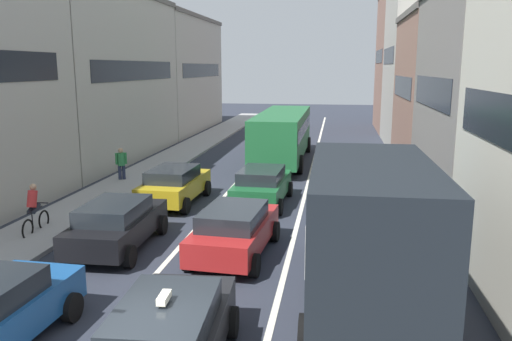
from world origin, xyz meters
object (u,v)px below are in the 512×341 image
sedan_left_lane_third (174,184)px  bus_mid_queue_primary (283,132)px  removalist_box_truck (367,228)px  pedestrian_near_kerb (121,163)px  sedan_centre_lane_second (235,229)px  sedan_right_lane_behind_truck (345,198)px  wagon_right_lane_far (341,168)px  cyclist_on_sidewalk (34,210)px  taxi_centre_lane_front (168,336)px  hatchback_centre_lane_third (262,185)px  wagon_left_lane_second (117,223)px

sedan_left_lane_third → bus_mid_queue_primary: (3.35, 9.78, 0.96)m
removalist_box_truck → pedestrian_near_kerb: removalist_box_truck is taller
sedan_centre_lane_second → sedan_right_lane_behind_truck: bearing=-33.9°
wagon_right_lane_far → cyclist_on_sidewalk: size_ratio=2.55×
taxi_centre_lane_front → hatchback_centre_lane_third: taxi_centre_lane_front is taller
sedan_right_lane_behind_truck → pedestrian_near_kerb: size_ratio=2.66×
sedan_right_lane_behind_truck → cyclist_on_sidewalk: bearing=104.5°
sedan_left_lane_third → cyclist_on_sidewalk: bearing=145.8°
bus_mid_queue_primary → pedestrian_near_kerb: 9.56m
removalist_box_truck → wagon_right_lane_far: (-0.45, 12.82, -1.18)m
pedestrian_near_kerb → wagon_left_lane_second: bearing=174.3°
wagon_left_lane_second → removalist_box_truck: bearing=-114.0°
bus_mid_queue_primary → wagon_left_lane_second: bearing=167.4°
bus_mid_queue_primary → wagon_right_lane_far: bearing=-147.8°
sedan_centre_lane_second → pedestrian_near_kerb: bearing=43.4°
wagon_right_lane_far → cyclist_on_sidewalk: bearing=135.8°
wagon_right_lane_far → pedestrian_near_kerb: bearing=99.5°
hatchback_centre_lane_third → pedestrian_near_kerb: bearing=69.6°
removalist_box_truck → wagon_left_lane_second: size_ratio=1.78×
sedan_left_lane_third → bus_mid_queue_primary: size_ratio=0.41×
wagon_left_lane_second → wagon_right_lane_far: 11.93m
taxi_centre_lane_front → cyclist_on_sidewalk: bearing=41.3°
removalist_box_truck → sedan_right_lane_behind_truck: 7.25m
hatchback_centre_lane_third → pedestrian_near_kerb: pedestrian_near_kerb is taller
sedan_right_lane_behind_truck → sedan_centre_lane_second: bearing=138.4°
removalist_box_truck → cyclist_on_sidewalk: size_ratio=4.47×
taxi_centre_lane_front → sedan_right_lane_behind_truck: 10.78m
taxi_centre_lane_front → wagon_right_lane_far: (3.10, 15.96, -0.00)m
removalist_box_truck → hatchback_centre_lane_third: 9.56m
wagon_left_lane_second → sedan_right_lane_behind_truck: same height
taxi_centre_lane_front → wagon_left_lane_second: (-3.67, 6.14, -0.00)m
wagon_left_lane_second → pedestrian_near_kerb: (-3.65, 8.78, 0.15)m
removalist_box_truck → wagon_left_lane_second: bearing=66.8°
bus_mid_queue_primary → cyclist_on_sidewalk: (-6.66, -14.34, -0.91)m
hatchback_centre_lane_third → bus_mid_queue_primary: bus_mid_queue_primary is taller
taxi_centre_lane_front → sedan_left_lane_third: bearing=13.8°
sedan_left_lane_third → taxi_centre_lane_front: bearing=-161.1°
sedan_centre_lane_second → sedan_right_lane_behind_truck: size_ratio=1.00×
hatchback_centre_lane_third → sedan_left_lane_third: 3.54m
taxi_centre_lane_front → sedan_left_lane_third: 12.06m
wagon_left_lane_second → cyclist_on_sidewalk: size_ratio=2.51×
taxi_centre_lane_front → sedan_right_lane_behind_truck: (3.20, 10.29, -0.00)m
removalist_box_truck → pedestrian_near_kerb: 16.06m
wagon_right_lane_far → cyclist_on_sidewalk: 13.45m
sedan_centre_lane_second → wagon_left_lane_second: same height
sedan_left_lane_third → bus_mid_queue_primary: bearing=-17.3°
wagon_left_lane_second → wagon_right_lane_far: same height
sedan_right_lane_behind_truck → cyclist_on_sidewalk: cyclist_on_sidewalk is taller
wagon_right_lane_far → removalist_box_truck: bearing=-174.2°
sedan_centre_lane_second → wagon_left_lane_second: 3.64m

